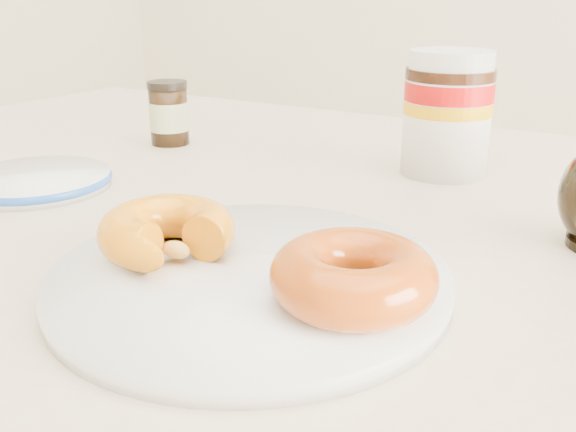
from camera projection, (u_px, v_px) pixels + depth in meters
The scene contains 7 objects.
dining_table at pixel (313, 298), 0.59m from camera, with size 1.40×0.90×0.75m.
plate at pixel (249, 277), 0.43m from camera, with size 0.27×0.27×0.01m.
donut_bitten at pixel (167, 231), 0.44m from camera, with size 0.09×0.09×0.03m, color orange.
donut_whole at pixel (353, 276), 0.37m from camera, with size 0.10×0.10×0.03m, color #A2340A.
nutella_jar at pixel (448, 109), 0.67m from camera, with size 0.09×0.09×0.13m.
dark_jar at pixel (169, 114), 0.80m from camera, with size 0.05×0.05×0.08m.
blue_rim_saucer at pixel (36, 180), 0.64m from camera, with size 0.15×0.15×0.01m.
Camera 1 is at (0.25, -0.37, 0.94)m, focal length 40.00 mm.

